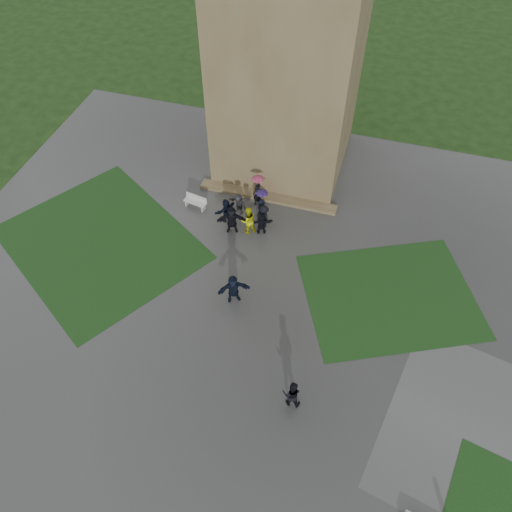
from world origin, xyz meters
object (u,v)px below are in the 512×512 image
(tower, at_px, (291,30))
(pedestrian_mid, at_px, (233,289))
(pedestrian_near, at_px, (292,394))
(bench, at_px, (196,201))

(tower, distance_m, pedestrian_mid, 14.96)
(tower, relative_size, pedestrian_near, 10.07)
(tower, height_order, bench, tower)
(bench, xyz_separation_m, pedestrian_near, (8.93, -10.99, 0.45))
(bench, bearing_deg, pedestrian_mid, -43.12)
(pedestrian_mid, height_order, pedestrian_near, pedestrian_mid)
(pedestrian_near, bearing_deg, tower, -79.66)
(pedestrian_near, bearing_deg, bench, -55.91)
(pedestrian_mid, relative_size, pedestrian_near, 1.05)
(bench, height_order, pedestrian_near, pedestrian_near)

